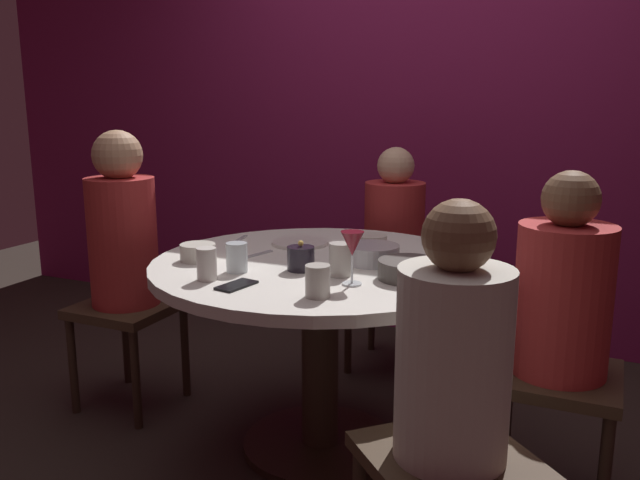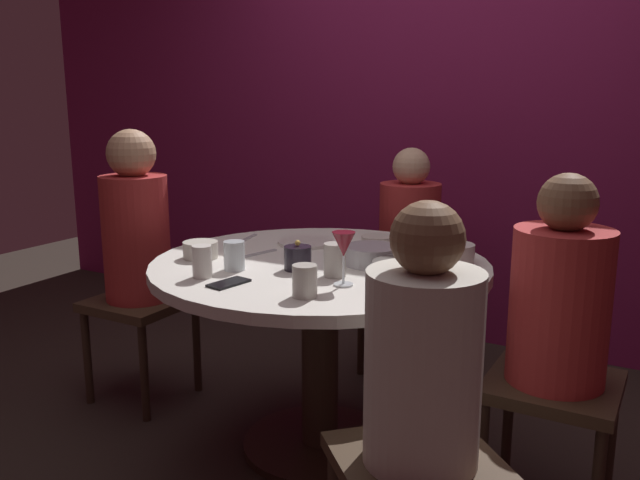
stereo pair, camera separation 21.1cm
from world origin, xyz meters
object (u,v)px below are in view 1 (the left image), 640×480
seated_diner_left (123,241)px  seated_diner_front_right (453,372)px  bowl_small_white (198,252)px  bowl_sauce_side (452,250)px  wine_glass (352,246)px  bowl_salad_center (371,241)px  seated_diner_right (562,305)px  dining_table (320,305)px  cup_by_right_diner (237,257)px  seated_diner_back (394,234)px  dinner_plate (300,243)px  bowl_serving_large (372,254)px  cup_far_edge (318,281)px  candle_holder (301,258)px  cup_by_left_diner (207,264)px  cell_phone (236,285)px  cup_near_candle (340,260)px  bowl_rice_portion (409,270)px  cup_center_front (435,232)px

seated_diner_left → seated_diner_front_right: size_ratio=1.08×
bowl_small_white → bowl_sauce_side: 0.94m
wine_glass → bowl_salad_center: (-0.13, 0.55, -0.10)m
seated_diner_right → bowl_salad_center: 0.83m
dining_table → seated_diner_right: (0.85, 0.00, 0.11)m
seated_diner_left → cup_by_right_diner: 0.77m
seated_diner_back → dinner_plate: seated_diner_back is taller
seated_diner_front_right → bowl_salad_center: bearing=-14.6°
seated_diner_right → bowl_sauce_side: bearing=-29.0°
bowl_serving_large → bowl_sauce_side: (0.25, 0.18, 0.00)m
bowl_small_white → cup_far_edge: bearing=-21.2°
dining_table → candle_holder: candle_holder is taller
bowl_serving_large → bowl_sauce_side: size_ratio=1.37×
bowl_serving_large → cup_by_left_diner: cup_by_left_diner is taller
dining_table → cell_phone: bearing=-104.7°
seated_diner_back → seated_diner_right: size_ratio=0.98×
seated_diner_left → bowl_small_white: (0.51, -0.18, 0.04)m
candle_holder → bowl_sauce_side: candle_holder is taller
dinner_plate → bowl_sauce_side: (0.63, 0.01, 0.03)m
cell_phone → cup_by_right_diner: size_ratio=1.36×
seated_diner_right → bowl_small_white: seated_diner_right is taller
seated_diner_front_right → cup_near_candle: 0.72m
seated_diner_left → seated_diner_front_right: (1.57, -0.65, -0.06)m
cup_by_right_diner → seated_diner_right: bearing=13.7°
dining_table → candle_holder: (-0.01, -0.14, 0.21)m
wine_glass → bowl_salad_center: size_ratio=1.39×
bowl_serving_large → cup_near_candle: (-0.04, -0.21, 0.02)m
seated_diner_right → wine_glass: bearing=21.0°
wine_glass → cup_near_candle: (-0.08, 0.08, -0.07)m
wine_glass → bowl_rice_portion: wine_glass is taller
cup_center_front → dinner_plate: bearing=-154.3°
bowl_salad_center → dining_table: bearing=-106.0°
seated_diner_right → dinner_plate: bearing=-11.9°
bowl_serving_large → cup_far_edge: size_ratio=2.02×
bowl_serving_large → dinner_plate: bearing=155.9°
dining_table → cup_near_candle: (0.15, -0.16, 0.23)m
cup_by_left_diner → seated_diner_right: bearing=19.6°
bowl_salad_center → cup_by_left_diner: cup_by_left_diner is taller
dining_table → cell_phone: cell_phone is taller
cup_far_edge → seated_diner_back: bearing=97.8°
bowl_rice_portion → cup_far_edge: size_ratio=2.12×
seated_diner_right → seated_diner_front_right: size_ratio=1.01×
cell_phone → cup_by_left_diner: bearing=-1.8°
cell_phone → bowl_rice_portion: bowl_rice_portion is taller
seated_diner_back → bowl_rice_portion: (0.37, -0.98, 0.10)m
cell_phone → bowl_small_white: (-0.31, 0.24, 0.03)m
seated_diner_back → bowl_small_white: size_ratio=8.48×
candle_holder → seated_diner_right: bearing=9.5°
seated_diner_right → cup_center_front: (-0.54, 0.46, 0.11)m
seated_diner_right → cup_by_right_diner: (-1.05, -0.26, 0.11)m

